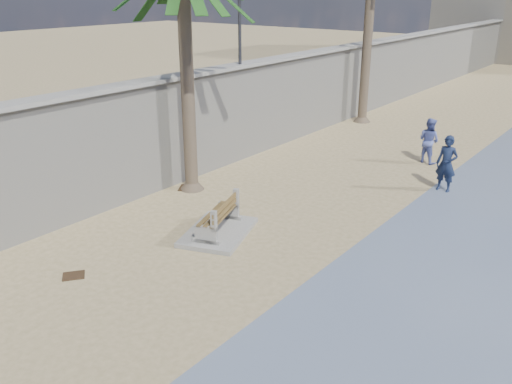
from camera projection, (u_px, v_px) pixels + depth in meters
The scene contains 8 objects.
ground_plane at pixel (31, 379), 9.32m from camera, with size 140.00×140.00×0.00m, color tan.
seawall at pixel (342, 85), 26.43m from camera, with size 0.45×70.00×3.50m, color gray.
wall_cap at pixel (345, 47), 25.79m from camera, with size 0.80×70.00×0.12m, color gray.
bench_far at pixel (218, 220), 14.56m from camera, with size 2.22×2.65×0.95m.
person_a at pixel (447, 160), 17.42m from camera, with size 0.77×0.52×2.13m, color #141E38.
person_b at pixel (429, 138), 20.30m from camera, with size 0.92×0.71×1.90m, color #505CA6.
debris_c at pixel (187, 188), 18.01m from camera, with size 0.62×0.49×0.03m, color #382616.
debris_d at pixel (74, 276), 12.59m from camera, with size 0.50×0.40×0.03m, color #382616.
Camera 1 is at (7.69, -3.60, 6.35)m, focal length 38.00 mm.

